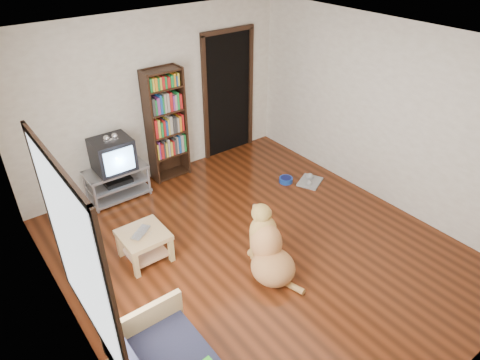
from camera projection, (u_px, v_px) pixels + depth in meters
ground at (258, 251)px, 5.52m from camera, size 5.00×5.00×0.00m
ceiling at (264, 47)px, 4.15m from camera, size 5.00×5.00×0.00m
wall_back at (156, 99)px, 6.52m from camera, size 4.50×0.00×4.50m
wall_front at (477, 297)px, 3.15m from camera, size 4.50×0.00×4.50m
wall_left at (59, 242)px, 3.68m from camera, size 0.00×5.00×5.00m
wall_right at (384, 115)px, 5.99m from camera, size 0.00×5.00×5.00m
laptop at (144, 233)px, 5.17m from camera, size 0.36×0.33×0.02m
dog_bowl at (286, 180)px, 6.91m from camera, size 0.22×0.22×0.08m
grey_rag at (310, 182)px, 6.91m from camera, size 0.50×0.46×0.03m
window at (77, 255)px, 3.24m from camera, size 0.03×1.46×1.70m
doorway at (228, 91)px, 7.30m from camera, size 1.03×0.05×2.19m
tv_stand at (117, 182)px, 6.43m from camera, size 0.90×0.45×0.50m
crt_tv at (112, 154)px, 6.20m from camera, size 0.55×0.52×0.58m
bookshelf at (166, 119)px, 6.60m from camera, size 0.60×0.30×1.80m
coffee_table at (144, 241)px, 5.26m from camera, size 0.55×0.55×0.40m
dog at (268, 250)px, 5.08m from camera, size 0.66×1.02×0.84m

